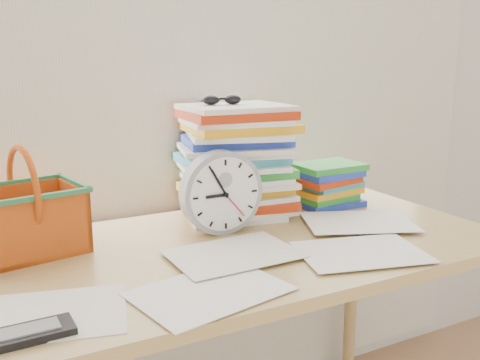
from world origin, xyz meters
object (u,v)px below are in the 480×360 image
basket (24,201)px  desk (233,272)px  paper_stack (236,161)px  calculator (30,334)px  book_stack (325,185)px  clock (221,192)px

basket → desk: bearing=-31.8°
paper_stack → calculator: bearing=-142.9°
desk → book_stack: (0.43, 0.19, 0.14)m
basket → calculator: bearing=-107.2°
clock → book_stack: size_ratio=0.95×
desk → paper_stack: bearing=61.1°
calculator → basket: bearing=81.8°
desk → basket: 0.54m
paper_stack → basket: bearing=-174.8°
desk → basket: basket is taller
book_stack → calculator: (-0.94, -0.44, -0.06)m
clock → calculator: clock is taller
book_stack → basket: basket is taller
clock → basket: (-0.48, 0.08, 0.02)m
clock → basket: size_ratio=0.87×
clock → desk: bearing=-98.4°
calculator → desk: bearing=24.4°
desk → book_stack: 0.49m
desk → basket: bearing=158.9°
desk → calculator: size_ratio=9.70×
desk → basket: (-0.47, 0.18, 0.20)m
clock → basket: bearing=170.0°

